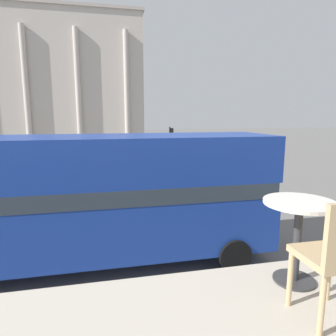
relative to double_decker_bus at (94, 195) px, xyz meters
The scene contains 10 objects.
double_decker_bus is the anchor object (origin of this frame).
cafe_dining_table 7.05m from the double_decker_bus, 74.06° to the right, with size 0.60×0.60×0.73m.
plaza_building_left 53.15m from the double_decker_bus, 98.25° to the left, with size 31.25×13.50×22.73m.
traffic_light_near 4.13m from the double_decker_bus, 79.61° to the left, with size 0.42×0.24×3.72m.
traffic_light_mid 11.61m from the double_decker_bus, 53.47° to the left, with size 0.42×0.24×3.31m.
traffic_light_far 16.14m from the double_decker_bus, 69.16° to the left, with size 0.42×0.24×3.63m.
car_white 22.11m from the double_decker_bus, 79.28° to the left, with size 4.20×1.93×1.35m.
car_maroon 10.78m from the double_decker_bus, 74.16° to the left, with size 4.20×1.93×1.35m.
pedestrian_white 18.70m from the double_decker_bus, 72.00° to the left, with size 0.32×0.32×1.81m.
pedestrian_olive 19.42m from the double_decker_bus, 84.26° to the left, with size 0.32×0.32×1.62m.
Camera 1 is at (-0.59, -2.49, 4.50)m, focal length 32.00 mm.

